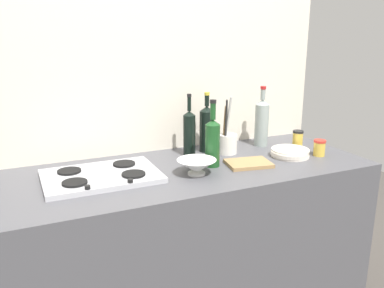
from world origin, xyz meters
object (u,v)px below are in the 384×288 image
Objects in this scene: wine_bottle_mid_left at (189,132)px; mixing_bowl at (197,166)px; condiment_jar_rear at (298,140)px; stovetop_hob at (101,176)px; cutting_board at (248,163)px; wine_bottle_rightmost at (262,122)px; utensil_crock at (227,142)px; condiment_jar_front at (319,148)px; wine_bottle_mid_right at (207,128)px; plate_stack at (290,153)px; wine_bottle_leftmost at (213,141)px.

wine_bottle_mid_left is 1.80× the size of mixing_bowl.
stovetop_hob is at bearing -178.60° from condiment_jar_rear.
mixing_bowl reaches higher than cutting_board.
mixing_bowl is at bearing -151.66° from wine_bottle_rightmost.
cutting_board is at bearing -53.42° from wine_bottle_mid_left.
utensil_crock is 0.49m from condiment_jar_front.
cutting_board is at bearing 177.62° from condiment_jar_front.
wine_bottle_mid_right is 1.05× the size of utensil_crock.
utensil_crock reaches higher than mixing_bowl.
stovetop_hob is 1.13m from condiment_jar_rear.
cutting_board is (-0.41, -0.14, -0.04)m from condiment_jar_rear.
wine_bottle_rightmost is at bearing 28.34° from mixing_bowl.
wine_bottle_mid_right is at bearing 147.84° from condiment_jar_front.
wine_bottle_mid_left is (-0.49, 0.24, 0.11)m from plate_stack.
condiment_jar_front is at bearing -29.11° from utensil_crock.
stovetop_hob is 1.55× the size of wine_bottle_mid_left.
wine_bottle_mid_left is 0.96× the size of wine_bottle_rightmost.
condiment_jar_front is (0.17, -0.30, -0.10)m from wine_bottle_rightmost.
wine_bottle_leftmost is 3.83× the size of condiment_jar_front.
stovetop_hob is 0.67m from wine_bottle_mid_right.
condiment_jar_rear reaches higher than stovetop_hob.
condiment_jar_front is at bearing -2.38° from cutting_board.
condiment_jar_front is (0.52, -0.33, -0.09)m from wine_bottle_mid_right.
stovetop_hob is at bearing 175.68° from plate_stack.
wine_bottle_rightmost is 3.28× the size of condiment_jar_rear.
plate_stack is at bearing -33.63° from utensil_crock.
plate_stack is 0.66× the size of utensil_crock.
wine_bottle_mid_right reaches higher than mixing_bowl.
wine_bottle_mid_right is at bearing 105.29° from cutting_board.
wine_bottle_rightmost is (0.34, -0.02, 0.01)m from wine_bottle_mid_right.
stovetop_hob is 1.55× the size of wine_bottle_leftmost.
mixing_bowl is 0.73m from condiment_jar_front.
utensil_crock is 3.63× the size of condiment_jar_front.
wine_bottle_leftmost is at bearing 33.36° from mixing_bowl.
wine_bottle_rightmost is 4.00× the size of condiment_jar_front.
wine_bottle_mid_right is 0.14m from utensil_crock.
wine_bottle_leftmost is at bearing -109.83° from wine_bottle_mid_right.
plate_stack is 1.12× the size of mixing_bowl.
cutting_board is (-0.43, 0.02, -0.04)m from condiment_jar_front.
plate_stack is at bearing 7.29° from cutting_board.
wine_bottle_mid_left is at bearing 167.60° from condiment_jar_rear.
stovetop_hob is at bearing -162.79° from wine_bottle_mid_right.
condiment_jar_front reaches higher than stovetop_hob.
wine_bottle_mid_left is 0.63m from condiment_jar_rear.
wine_bottle_leftmost is at bearing -4.91° from stovetop_hob.
stovetop_hob is 1.56× the size of wine_bottle_mid_right.
wine_bottle_mid_left is at bearing 153.84° from plate_stack.
utensil_crock is at bearing -14.20° from wine_bottle_mid_left.
wine_bottle_leftmost reaches higher than condiment_jar_rear.
mixing_bowl is (-0.58, -0.05, 0.02)m from plate_stack.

